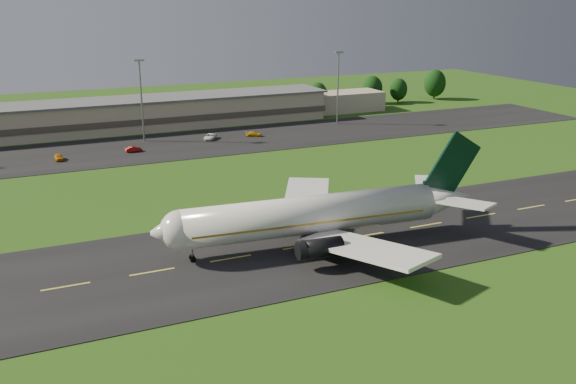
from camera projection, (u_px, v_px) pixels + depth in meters
name	position (u px, v px, depth m)	size (l,w,h in m)	color
ground	(231.00, 259.00, 89.50)	(360.00, 360.00, 0.00)	#1C4411
taxiway	(231.00, 259.00, 89.48)	(220.00, 30.00, 0.10)	black
apron	(130.00, 150.00, 152.25)	(260.00, 30.00, 0.10)	black
airliner	(316.00, 215.00, 93.23)	(51.28, 42.04, 15.57)	silver
terminal	(136.00, 115.00, 174.67)	(145.00, 16.00, 8.40)	#BBAB8F
light_mast_centre	(141.00, 91.00, 157.43)	(2.40, 1.20, 20.35)	gray
light_mast_east	(338.00, 79.00, 178.93)	(2.40, 1.20, 20.35)	gray
tree_line	(224.00, 100.00, 193.74)	(195.13, 8.73, 10.28)	black
service_vehicle_a	(59.00, 157.00, 142.26)	(1.64, 4.06, 1.38)	orange
service_vehicle_b	(134.00, 149.00, 149.81)	(1.34, 3.83, 1.26)	#980D0A
service_vehicle_c	(210.00, 137.00, 162.75)	(2.34, 5.09, 1.41)	white
service_vehicle_d	(254.00, 134.00, 166.11)	(1.70, 4.19, 1.22)	gold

